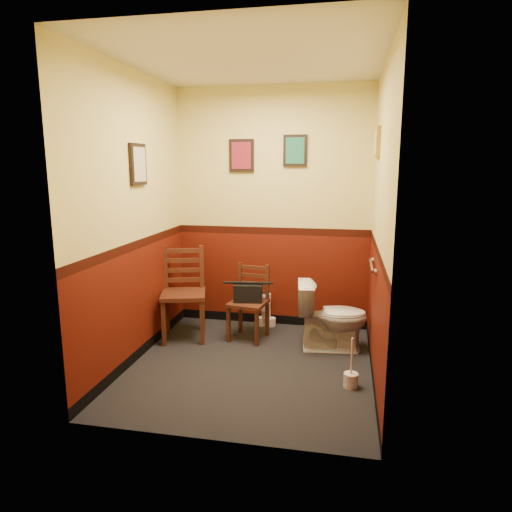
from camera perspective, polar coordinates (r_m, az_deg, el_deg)
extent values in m
cube|color=black|center=(4.38, -0.66, -13.57)|extent=(2.20, 2.40, 0.00)
cube|color=silver|center=(4.07, -0.75, 23.44)|extent=(2.20, 2.40, 0.00)
cube|color=#501208|center=(5.18, 2.06, 5.80)|extent=(2.20, 0.00, 2.70)
cube|color=#501208|center=(2.86, -5.69, 1.35)|extent=(2.20, 0.00, 2.70)
cube|color=#501208|center=(4.37, -15.00, 4.43)|extent=(0.00, 2.40, 2.70)
cube|color=#501208|center=(3.93, 15.21, 3.70)|extent=(0.00, 2.40, 2.70)
cylinder|color=silver|center=(4.24, 14.25, -1.21)|extent=(0.03, 0.50, 0.03)
cylinder|color=silver|center=(4.00, 14.70, -1.97)|extent=(0.02, 0.06, 0.06)
cylinder|color=silver|center=(4.49, 14.35, -0.54)|extent=(0.02, 0.06, 0.06)
cube|color=black|center=(5.21, -1.82, 12.44)|extent=(0.28, 0.03, 0.36)
cube|color=maroon|center=(5.20, -1.86, 12.44)|extent=(0.22, 0.01, 0.30)
cube|color=black|center=(5.11, 4.92, 12.99)|extent=(0.26, 0.03, 0.34)
cube|color=#216B51|center=(5.09, 4.90, 13.00)|extent=(0.20, 0.01, 0.28)
cube|color=black|center=(4.43, -14.54, 11.02)|extent=(0.03, 0.30, 0.38)
cube|color=beige|center=(4.42, -14.33, 11.03)|extent=(0.01, 0.24, 0.31)
cube|color=olive|center=(4.51, 14.94, 13.55)|extent=(0.03, 0.34, 0.28)
cube|color=beige|center=(4.51, 14.72, 13.56)|extent=(0.01, 0.28, 0.22)
imported|color=white|center=(4.69, 9.47, -7.50)|extent=(0.75, 0.48, 0.69)
cylinder|color=silver|center=(4.06, 11.76, -14.95)|extent=(0.12, 0.12, 0.12)
cylinder|color=silver|center=(3.98, 11.88, -12.32)|extent=(0.02, 0.02, 0.35)
cube|color=#462115|center=(4.94, -9.07, -4.76)|extent=(0.57, 0.57, 0.04)
cube|color=#462115|center=(4.84, -11.46, -8.22)|extent=(0.05, 0.05, 0.49)
cube|color=#462115|center=(5.21, -11.02, -6.79)|extent=(0.05, 0.05, 0.49)
cube|color=#462115|center=(4.81, -6.76, -8.18)|extent=(0.05, 0.05, 0.49)
cube|color=#462115|center=(5.19, -6.67, -6.74)|extent=(0.05, 0.05, 0.49)
cube|color=#462115|center=(5.09, -11.22, -1.50)|extent=(0.05, 0.05, 0.49)
cube|color=#462115|center=(5.06, -6.79, -1.42)|extent=(0.05, 0.05, 0.49)
cube|color=#462115|center=(5.10, -8.97, -2.96)|extent=(0.36, 0.13, 0.05)
cube|color=#462115|center=(5.08, -9.00, -1.76)|extent=(0.36, 0.13, 0.05)
cube|color=#462115|center=(5.05, -9.04, -0.56)|extent=(0.36, 0.13, 0.05)
cube|color=#462115|center=(5.03, -9.08, 0.66)|extent=(0.36, 0.13, 0.05)
cube|color=#462115|center=(4.89, -0.98, -5.91)|extent=(0.43, 0.43, 0.04)
cube|color=#462115|center=(4.87, -3.45, -8.46)|extent=(0.04, 0.04, 0.40)
cube|color=#462115|center=(5.15, -1.96, -7.36)|extent=(0.04, 0.04, 0.40)
cube|color=#462115|center=(4.76, 0.10, -8.94)|extent=(0.04, 0.04, 0.40)
cube|color=#462115|center=(5.04, 1.41, -7.77)|extent=(0.04, 0.04, 0.40)
cube|color=#462115|center=(5.04, -1.98, -3.04)|extent=(0.04, 0.04, 0.40)
cube|color=#462115|center=(4.93, 1.45, -3.37)|extent=(0.04, 0.04, 0.40)
cube|color=#462115|center=(5.01, -0.28, -4.43)|extent=(0.30, 0.07, 0.04)
cube|color=#462115|center=(4.99, -0.28, -3.45)|extent=(0.30, 0.07, 0.04)
cube|color=#462115|center=(4.96, -0.28, -2.46)|extent=(0.30, 0.07, 0.04)
cube|color=#462115|center=(4.94, -0.29, -1.46)|extent=(0.30, 0.07, 0.04)
cube|color=black|center=(4.86, -0.99, -4.65)|extent=(0.32, 0.19, 0.19)
cylinder|color=black|center=(4.83, -0.99, -3.36)|extent=(0.26, 0.06, 0.03)
cylinder|color=silver|center=(5.40, 0.68, -8.15)|extent=(0.11, 0.11, 0.10)
cylinder|color=silver|center=(5.38, 1.90, -8.22)|extent=(0.11, 0.11, 0.10)
cylinder|color=silver|center=(5.35, 1.27, -7.25)|extent=(0.11, 0.11, 0.10)
cylinder|color=silver|center=(5.30, 1.24, -6.33)|extent=(0.11, 0.11, 0.10)
cylinder|color=silver|center=(5.30, 1.30, -5.25)|extent=(0.11, 0.11, 0.10)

